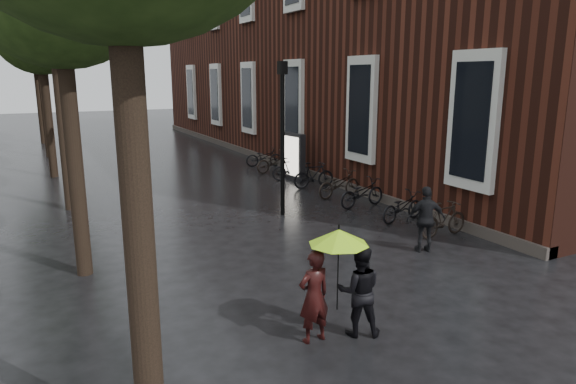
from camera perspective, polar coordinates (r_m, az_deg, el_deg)
brick_building at (r=28.28m, az=6.22°, el=16.54°), size 10.20×33.20×12.00m
street_trees at (r=20.24m, az=-25.59°, el=17.85°), size 4.33×34.03×8.91m
person_burgundy at (r=8.26m, az=2.90°, el=-11.51°), size 0.58×0.41×1.53m
person_black at (r=8.54m, az=7.90°, el=-10.82°), size 0.92×0.85×1.52m
lime_umbrella at (r=8.06m, az=5.66°, el=-4.99°), size 0.96×0.96×1.43m
pedestrian_walking at (r=12.70m, az=15.07°, el=-2.95°), size 1.02×0.73×1.60m
parked_bicycles at (r=18.75m, az=3.98°, el=1.48°), size 2.10×12.56×0.99m
ad_lightbox at (r=20.64m, az=0.61°, el=3.95°), size 0.29×1.26×1.90m
lamp_post at (r=15.18m, az=-0.62°, el=7.58°), size 0.23×0.23×4.55m
cycle_sign at (r=22.03m, az=-23.15°, el=6.35°), size 0.16×0.56×3.10m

